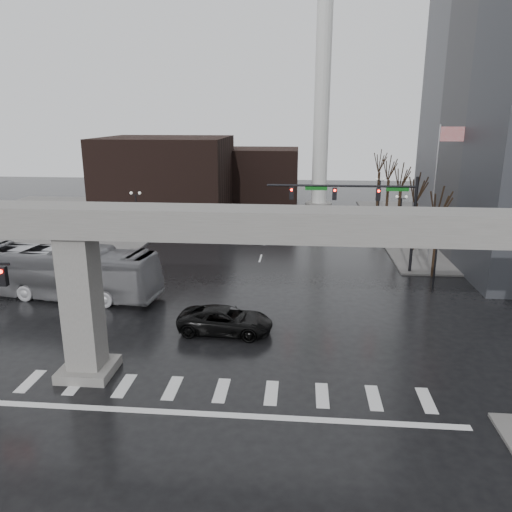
# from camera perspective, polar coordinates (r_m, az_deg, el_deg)

# --- Properties ---
(ground) EXTENTS (160.00, 160.00, 0.00)m
(ground) POSITION_cam_1_polar(r_m,az_deg,el_deg) (25.69, -3.60, -13.94)
(ground) COLOR black
(ground) RESTS_ON ground
(sidewalk_ne) EXTENTS (28.00, 36.00, 0.15)m
(sidewalk_ne) POSITION_cam_1_polar(r_m,az_deg,el_deg) (63.48, 25.77, 2.74)
(sidewalk_ne) COLOR slate
(sidewalk_ne) RESTS_ON ground
(sidewalk_nw) EXTENTS (28.00, 36.00, 0.15)m
(sidewalk_nw) POSITION_cam_1_polar(r_m,az_deg,el_deg) (66.34, -21.46, 3.73)
(sidewalk_nw) COLOR slate
(sidewalk_nw) RESTS_ON ground
(elevated_guideway) EXTENTS (48.00, 2.60, 8.70)m
(elevated_guideway) POSITION_cam_1_polar(r_m,az_deg,el_deg) (22.90, -0.77, 0.99)
(elevated_guideway) COLOR gray
(elevated_guideway) RESTS_ON ground
(building_far_left) EXTENTS (16.00, 14.00, 10.00)m
(building_far_left) POSITION_cam_1_polar(r_m,az_deg,el_deg) (66.83, -10.23, 8.94)
(building_far_left) COLOR black
(building_far_left) RESTS_ON ground
(building_far_mid) EXTENTS (10.00, 10.00, 8.00)m
(building_far_mid) POSITION_cam_1_polar(r_m,az_deg,el_deg) (74.74, 0.87, 9.12)
(building_far_mid) COLOR black
(building_far_mid) RESTS_ON ground
(smokestack) EXTENTS (3.60, 3.60, 30.00)m
(smokestack) POSITION_cam_1_polar(r_m,az_deg,el_deg) (68.06, 7.52, 16.22)
(smokestack) COLOR silver
(smokestack) RESTS_ON ground
(signal_mast_arm) EXTENTS (12.12, 0.43, 8.00)m
(signal_mast_arm) POSITION_cam_1_polar(r_m,az_deg,el_deg) (41.75, 12.63, 5.92)
(signal_mast_arm) COLOR black
(signal_mast_arm) RESTS_ON ground
(flagpole_assembly) EXTENTS (2.06, 0.12, 12.00)m
(flagpole_assembly) POSITION_cam_1_polar(r_m,az_deg,el_deg) (45.85, 20.17, 8.35)
(flagpole_assembly) COLOR silver
(flagpole_assembly) RESTS_ON ground
(lamp_right_0) EXTENTS (1.22, 0.32, 5.11)m
(lamp_right_0) POSITION_cam_1_polar(r_m,az_deg,el_deg) (38.50, 19.96, 0.93)
(lamp_right_0) COLOR black
(lamp_right_0) RESTS_ON ground
(lamp_right_1) EXTENTS (1.22, 0.32, 5.11)m
(lamp_right_1) POSITION_cam_1_polar(r_m,az_deg,el_deg) (51.83, 16.19, 4.91)
(lamp_right_1) COLOR black
(lamp_right_1) RESTS_ON ground
(lamp_right_2) EXTENTS (1.22, 0.32, 5.11)m
(lamp_right_2) POSITION_cam_1_polar(r_m,az_deg,el_deg) (65.45, 13.96, 7.24)
(lamp_right_2) COLOR black
(lamp_right_2) RESTS_ON ground
(lamp_left_0) EXTENTS (1.22, 0.32, 5.11)m
(lamp_left_0) POSITION_cam_1_polar(r_m,az_deg,el_deg) (40.92, -19.65, 1.81)
(lamp_left_0) COLOR black
(lamp_left_0) RESTS_ON ground
(lamp_left_1) EXTENTS (1.22, 0.32, 5.11)m
(lamp_left_1) POSITION_cam_1_polar(r_m,az_deg,el_deg) (53.66, -13.52, 5.45)
(lamp_left_1) COLOR black
(lamp_left_1) RESTS_ON ground
(lamp_left_2) EXTENTS (1.22, 0.32, 5.11)m
(lamp_left_2) POSITION_cam_1_polar(r_m,az_deg,el_deg) (66.90, -9.75, 7.65)
(lamp_left_2) COLOR black
(lamp_left_2) RESTS_ON ground
(tree_right_0) EXTENTS (1.09, 1.58, 7.50)m
(tree_right_0) POSITION_cam_1_polar(r_m,az_deg,el_deg) (42.69, 19.90, 1.39)
(tree_right_0) COLOR black
(tree_right_0) RESTS_ON ground
(tree_right_1) EXTENTS (1.09, 1.61, 7.67)m
(tree_right_1) POSITION_cam_1_polar(r_m,az_deg,el_deg) (50.26, 17.70, 3.73)
(tree_right_1) COLOR black
(tree_right_1) RESTS_ON ground
(tree_right_2) EXTENTS (1.10, 1.63, 7.85)m
(tree_right_2) POSITION_cam_1_polar(r_m,az_deg,el_deg) (57.94, 16.07, 5.46)
(tree_right_2) COLOR black
(tree_right_2) RESTS_ON ground
(tree_right_3) EXTENTS (1.11, 1.66, 8.02)m
(tree_right_3) POSITION_cam_1_polar(r_m,az_deg,el_deg) (65.70, 14.82, 6.77)
(tree_right_3) COLOR black
(tree_right_3) RESTS_ON ground
(tree_right_4) EXTENTS (1.12, 1.69, 8.19)m
(tree_right_4) POSITION_cam_1_polar(r_m,az_deg,el_deg) (73.51, 13.83, 7.81)
(tree_right_4) COLOR black
(tree_right_4) RESTS_ON ground
(pickup_truck) EXTENTS (5.85, 2.99, 1.58)m
(pickup_truck) POSITION_cam_1_polar(r_m,az_deg,el_deg) (30.41, -3.50, -7.35)
(pickup_truck) COLOR black
(pickup_truck) RESTS_ON ground
(city_bus) EXTENTS (13.73, 4.70, 3.75)m
(city_bus) POSITION_cam_1_polar(r_m,az_deg,el_deg) (38.20, -20.74, -1.76)
(city_bus) COLOR #98989C
(city_bus) RESTS_ON ground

